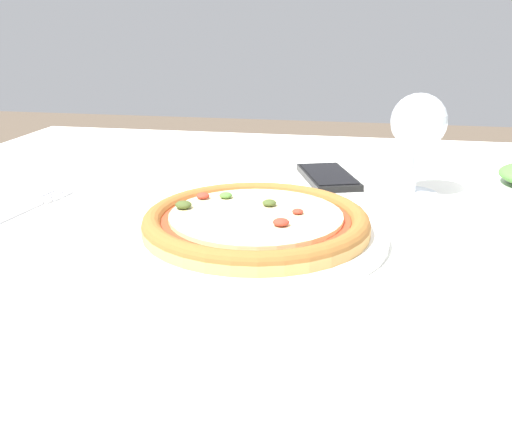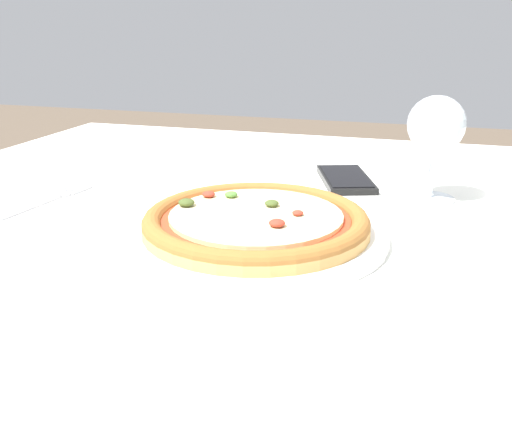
{
  "view_description": "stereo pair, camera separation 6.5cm",
  "coord_description": "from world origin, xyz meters",
  "px_view_note": "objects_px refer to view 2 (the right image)",
  "views": [
    {
      "loc": [
        0.14,
        -0.71,
        0.97
      ],
      "look_at": [
        0.02,
        -0.1,
        0.76
      ],
      "focal_mm": 40.0,
      "sensor_mm": 36.0,
      "label": 1
    },
    {
      "loc": [
        0.2,
        -0.69,
        0.97
      ],
      "look_at": [
        0.02,
        -0.1,
        0.76
      ],
      "focal_mm": 40.0,
      "sensor_mm": 36.0,
      "label": 2
    }
  ],
  "objects_px": {
    "pizza_plate": "(256,224)",
    "cell_phone": "(345,179)",
    "dining_table": "(261,270)",
    "wine_glass_far_left": "(436,128)",
    "fork": "(48,199)"
  },
  "relations": [
    {
      "from": "pizza_plate",
      "to": "cell_phone",
      "type": "bearing_deg",
      "value": 76.28
    },
    {
      "from": "dining_table",
      "to": "wine_glass_far_left",
      "type": "relative_size",
      "value": 8.05
    },
    {
      "from": "dining_table",
      "to": "pizza_plate",
      "type": "relative_size",
      "value": 3.86
    },
    {
      "from": "wine_glass_far_left",
      "to": "cell_phone",
      "type": "bearing_deg",
      "value": 155.67
    },
    {
      "from": "pizza_plate",
      "to": "wine_glass_far_left",
      "type": "height_order",
      "value": "wine_glass_far_left"
    },
    {
      "from": "pizza_plate",
      "to": "fork",
      "type": "height_order",
      "value": "pizza_plate"
    },
    {
      "from": "pizza_plate",
      "to": "cell_phone",
      "type": "height_order",
      "value": "pizza_plate"
    },
    {
      "from": "pizza_plate",
      "to": "dining_table",
      "type": "bearing_deg",
      "value": 103.02
    },
    {
      "from": "fork",
      "to": "pizza_plate",
      "type": "bearing_deg",
      "value": -9.1
    },
    {
      "from": "wine_glass_far_left",
      "to": "cell_phone",
      "type": "height_order",
      "value": "wine_glass_far_left"
    },
    {
      "from": "fork",
      "to": "wine_glass_far_left",
      "type": "height_order",
      "value": "wine_glass_far_left"
    },
    {
      "from": "fork",
      "to": "wine_glass_far_left",
      "type": "relative_size",
      "value": 1.16
    },
    {
      "from": "dining_table",
      "to": "pizza_plate",
      "type": "bearing_deg",
      "value": -76.98
    },
    {
      "from": "fork",
      "to": "wine_glass_far_left",
      "type": "bearing_deg",
      "value": 17.32
    },
    {
      "from": "dining_table",
      "to": "fork",
      "type": "relative_size",
      "value": 6.92
    }
  ]
}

